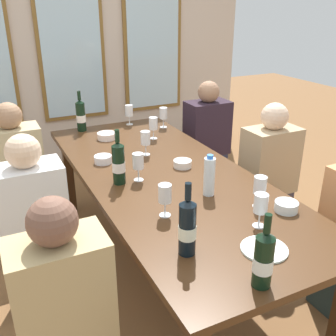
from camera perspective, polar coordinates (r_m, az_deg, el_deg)
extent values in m
plane|color=brown|center=(2.87, -0.25, -14.44)|extent=(12.00, 12.00, 0.00)
cube|color=beige|center=(4.52, -14.20, 18.77)|extent=(4.19, 0.06, 2.90)
cube|color=brown|center=(4.48, -14.07, 18.74)|extent=(0.72, 0.03, 1.88)
cube|color=silver|center=(4.46, -14.02, 18.74)|extent=(0.64, 0.01, 1.80)
cube|color=brown|center=(4.78, -2.27, 19.62)|extent=(0.72, 0.03, 1.88)
cube|color=silver|center=(4.77, -2.18, 19.61)|extent=(0.64, 0.01, 1.80)
cube|color=#452915|center=(2.49, -0.28, -1.25)|extent=(0.99, 2.40, 0.04)
cube|color=#452915|center=(3.50, -14.17, -1.14)|extent=(0.07, 0.07, 0.70)
cube|color=#452915|center=(3.72, -2.18, 1.06)|extent=(0.07, 0.07, 0.70)
cylinder|color=white|center=(1.81, 13.79, -11.37)|extent=(0.21, 0.21, 0.01)
cylinder|color=black|center=(2.33, -7.18, 0.46)|extent=(0.07, 0.07, 0.24)
cone|color=black|center=(2.28, -7.34, 3.47)|extent=(0.07, 0.07, 0.02)
cylinder|color=black|center=(2.27, -7.41, 4.64)|extent=(0.03, 0.03, 0.08)
cylinder|color=silver|center=(2.34, -7.17, 0.19)|extent=(0.08, 0.08, 0.06)
cylinder|color=black|center=(1.56, 13.65, -13.13)|extent=(0.08, 0.08, 0.21)
cone|color=black|center=(1.49, 14.08, -9.45)|extent=(0.08, 0.08, 0.02)
cylinder|color=black|center=(1.47, 14.27, -7.82)|extent=(0.03, 0.03, 0.08)
cylinder|color=silver|center=(1.57, 13.61, -13.44)|extent=(0.08, 0.08, 0.06)
cylinder|color=black|center=(3.36, -12.53, 7.24)|extent=(0.07, 0.08, 0.24)
cone|color=black|center=(3.33, -12.73, 9.39)|extent=(0.07, 0.08, 0.02)
cylinder|color=black|center=(3.32, -12.80, 10.22)|extent=(0.03, 0.03, 0.08)
cylinder|color=white|center=(3.36, -12.51, 7.05)|extent=(0.08, 0.08, 0.06)
cylinder|color=black|center=(1.69, 2.82, -8.90)|extent=(0.07, 0.07, 0.24)
cone|color=black|center=(1.62, 2.91, -4.98)|extent=(0.07, 0.07, 0.02)
cylinder|color=black|center=(1.60, 2.95, -3.41)|extent=(0.03, 0.03, 0.08)
cylinder|color=white|center=(1.69, 2.81, -9.24)|extent=(0.08, 0.08, 0.06)
cylinder|color=white|center=(2.58, 2.12, 0.64)|extent=(0.12, 0.12, 0.05)
cylinder|color=white|center=(2.14, 16.80, -5.37)|extent=(0.12, 0.12, 0.05)
cylinder|color=white|center=(3.14, -8.90, 4.63)|extent=(0.15, 0.15, 0.05)
cylinder|color=white|center=(2.68, -9.42, 1.26)|extent=(0.12, 0.12, 0.05)
cylinder|color=white|center=(2.19, 6.01, -1.27)|extent=(0.06, 0.06, 0.22)
cylinder|color=blue|center=(2.14, 6.14, 1.65)|extent=(0.04, 0.04, 0.02)
cylinder|color=white|center=(1.98, 13.00, -8.18)|extent=(0.06, 0.06, 0.00)
cylinder|color=white|center=(1.96, 13.10, -7.19)|extent=(0.01, 0.01, 0.07)
cylinder|color=white|center=(1.92, 13.33, -5.00)|extent=(0.07, 0.07, 0.09)
cylinder|color=white|center=(2.40, -4.28, -1.72)|extent=(0.06, 0.06, 0.00)
cylinder|color=white|center=(2.39, -4.30, -0.86)|extent=(0.01, 0.01, 0.07)
cylinder|color=white|center=(2.35, -4.36, 1.02)|extent=(0.07, 0.07, 0.09)
cylinder|color=maroon|center=(2.36, -4.34, 0.42)|extent=(0.06, 0.06, 0.04)
cylinder|color=white|center=(3.40, -0.66, 5.96)|extent=(0.06, 0.06, 0.00)
cylinder|color=white|center=(3.39, -0.67, 6.60)|extent=(0.01, 0.01, 0.07)
cylinder|color=white|center=(3.37, -0.67, 7.98)|extent=(0.07, 0.07, 0.09)
cylinder|color=white|center=(3.12, -2.12, 4.32)|extent=(0.06, 0.06, 0.00)
cylinder|color=white|center=(3.11, -2.13, 5.01)|extent=(0.01, 0.01, 0.07)
cylinder|color=white|center=(3.08, -2.16, 6.51)|extent=(0.07, 0.07, 0.09)
cylinder|color=maroon|center=(3.09, -2.15, 5.87)|extent=(0.06, 0.06, 0.02)
cylinder|color=white|center=(2.79, -3.23, 1.98)|extent=(0.06, 0.06, 0.00)
cylinder|color=white|center=(2.78, -3.25, 2.73)|extent=(0.01, 0.01, 0.07)
cylinder|color=white|center=(2.75, -3.29, 4.39)|extent=(0.07, 0.07, 0.09)
cylinder|color=beige|center=(2.76, -3.28, 3.80)|extent=(0.06, 0.06, 0.03)
cylinder|color=white|center=(3.50, -5.61, 6.34)|extent=(0.06, 0.06, 0.00)
cylinder|color=white|center=(3.49, -5.63, 6.96)|extent=(0.01, 0.01, 0.07)
cylinder|color=white|center=(3.46, -5.69, 8.31)|extent=(0.07, 0.07, 0.09)
cylinder|color=beige|center=(3.47, -5.67, 7.89)|extent=(0.06, 0.06, 0.04)
cylinder|color=white|center=(2.02, -0.45, -6.85)|extent=(0.06, 0.06, 0.00)
cylinder|color=white|center=(2.00, -0.45, -5.88)|extent=(0.01, 0.01, 0.07)
cylinder|color=white|center=(1.96, -0.46, -3.71)|extent=(0.07, 0.07, 0.09)
cylinder|color=maroon|center=(1.98, -0.45, -4.62)|extent=(0.06, 0.06, 0.02)
cylinder|color=white|center=(2.16, 12.93, -5.43)|extent=(0.06, 0.06, 0.00)
cylinder|color=white|center=(2.14, 13.03, -4.50)|extent=(0.01, 0.01, 0.07)
cylinder|color=white|center=(2.10, 13.24, -2.44)|extent=(0.07, 0.07, 0.09)
cylinder|color=beige|center=(2.11, 13.16, -3.24)|extent=(0.06, 0.06, 0.03)
cube|color=#30242E|center=(2.59, -17.84, -14.25)|extent=(0.32, 0.24, 0.45)
cube|color=silver|center=(2.35, -19.22, -5.15)|extent=(0.38, 0.24, 0.48)
sphere|color=beige|center=(2.22, -20.32, 2.28)|extent=(0.19, 0.19, 0.19)
cube|color=#393341|center=(3.12, 13.71, -6.84)|extent=(0.32, 0.24, 0.45)
cube|color=tan|center=(2.92, 14.57, 1.09)|extent=(0.38, 0.24, 0.48)
sphere|color=beige|center=(2.82, 15.23, 7.23)|extent=(0.19, 0.19, 0.19)
cube|color=tan|center=(1.68, -15.15, -17.07)|extent=(0.38, 0.24, 0.48)
sphere|color=brown|center=(1.50, -16.45, -7.47)|extent=(0.19, 0.19, 0.19)
cube|color=#222A35|center=(3.24, -20.10, -6.50)|extent=(0.32, 0.24, 0.45)
cube|color=tan|center=(3.04, -21.29, 1.14)|extent=(0.38, 0.24, 0.48)
sphere|color=#9B7253|center=(2.95, -22.21, 7.01)|extent=(0.19, 0.19, 0.19)
cube|color=#262A3E|center=(3.74, 5.43, -0.98)|extent=(0.32, 0.24, 0.45)
cube|color=#2A1D29|center=(3.57, 5.71, 5.83)|extent=(0.38, 0.24, 0.48)
sphere|color=#9B7053|center=(3.49, 5.92, 10.93)|extent=(0.19, 0.19, 0.19)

